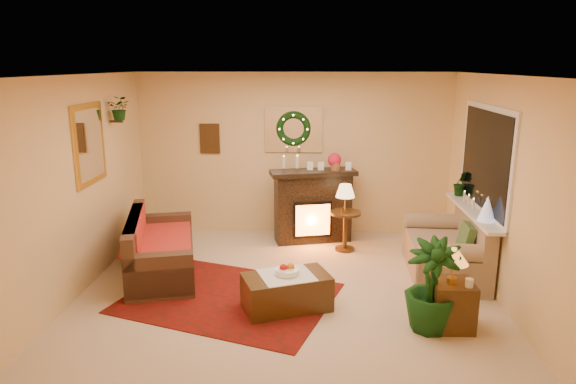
{
  "coord_description": "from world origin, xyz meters",
  "views": [
    {
      "loc": [
        0.29,
        -5.91,
        2.72
      ],
      "look_at": [
        0.0,
        0.35,
        1.15
      ],
      "focal_mm": 32.0,
      "sensor_mm": 36.0,
      "label": 1
    }
  ],
  "objects_px": {
    "fireplace": "(313,207)",
    "end_table_square": "(452,304)",
    "sofa": "(161,242)",
    "loveseat": "(445,244)",
    "coffee_table": "(286,291)",
    "side_table_round": "(345,229)"
  },
  "relations": [
    {
      "from": "side_table_round",
      "to": "end_table_square",
      "type": "relative_size",
      "value": 1.16
    },
    {
      "from": "end_table_square",
      "to": "coffee_table",
      "type": "xyz_separation_m",
      "value": [
        -1.76,
        0.35,
        -0.06
      ]
    },
    {
      "from": "sofa",
      "to": "loveseat",
      "type": "distance_m",
      "value": 3.75
    },
    {
      "from": "loveseat",
      "to": "side_table_round",
      "type": "height_order",
      "value": "loveseat"
    },
    {
      "from": "fireplace",
      "to": "end_table_square",
      "type": "distance_m",
      "value": 3.08
    },
    {
      "from": "fireplace",
      "to": "side_table_round",
      "type": "xyz_separation_m",
      "value": [
        0.49,
        -0.4,
        -0.23
      ]
    },
    {
      "from": "loveseat",
      "to": "coffee_table",
      "type": "relative_size",
      "value": 1.59
    },
    {
      "from": "sofa",
      "to": "loveseat",
      "type": "bearing_deg",
      "value": -12.22
    },
    {
      "from": "side_table_round",
      "to": "end_table_square",
      "type": "xyz_separation_m",
      "value": [
        0.98,
        -2.29,
        -0.05
      ]
    },
    {
      "from": "loveseat",
      "to": "end_table_square",
      "type": "distance_m",
      "value": 1.47
    },
    {
      "from": "fireplace",
      "to": "loveseat",
      "type": "relative_size",
      "value": 0.76
    },
    {
      "from": "loveseat",
      "to": "end_table_square",
      "type": "height_order",
      "value": "loveseat"
    },
    {
      "from": "sofa",
      "to": "side_table_round",
      "type": "distance_m",
      "value": 2.67
    },
    {
      "from": "sofa",
      "to": "coffee_table",
      "type": "xyz_separation_m",
      "value": [
        1.71,
        -0.98,
        -0.22
      ]
    },
    {
      "from": "sofa",
      "to": "side_table_round",
      "type": "height_order",
      "value": "sofa"
    },
    {
      "from": "fireplace",
      "to": "coffee_table",
      "type": "bearing_deg",
      "value": -110.64
    },
    {
      "from": "loveseat",
      "to": "coffee_table",
      "type": "height_order",
      "value": "loveseat"
    },
    {
      "from": "sofa",
      "to": "coffee_table",
      "type": "bearing_deg",
      "value": -43.74
    },
    {
      "from": "sofa",
      "to": "coffee_table",
      "type": "relative_size",
      "value": 1.92
    },
    {
      "from": "end_table_square",
      "to": "loveseat",
      "type": "bearing_deg",
      "value": 79.18
    },
    {
      "from": "fireplace",
      "to": "end_table_square",
      "type": "height_order",
      "value": "fireplace"
    },
    {
      "from": "fireplace",
      "to": "loveseat",
      "type": "xyz_separation_m",
      "value": [
        1.74,
        -1.25,
        -0.13
      ]
    }
  ]
}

